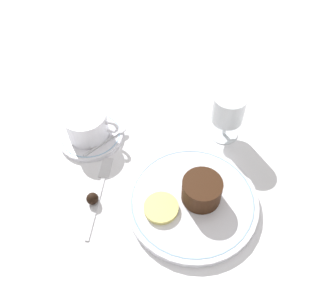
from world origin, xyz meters
TOP-DOWN VIEW (x-y plane):
  - ground_plane at (0.00, 0.00)m, footprint 3.00×3.00m
  - dinner_plate at (-0.02, -0.04)m, footprint 0.25×0.25m
  - saucer at (-0.26, 0.09)m, footprint 0.14×0.14m
  - coffee_cup at (-0.26, 0.09)m, footprint 0.12×0.09m
  - spoon at (-0.21, 0.08)m, footprint 0.08×0.10m
  - wine_glass at (0.03, 0.15)m, footprint 0.07×0.07m
  - fork at (-0.20, -0.04)m, footprint 0.03×0.19m
  - dessert_cake at (-0.00, -0.03)m, footprint 0.07×0.07m
  - pineapple_slice at (-0.07, -0.07)m, footprint 0.06×0.06m
  - chocolate_truffle at (-0.20, -0.07)m, footprint 0.02×0.02m

SIDE VIEW (x-z plane):
  - ground_plane at x=0.00m, z-range 0.00..0.00m
  - fork at x=-0.20m, z-range 0.00..0.01m
  - saucer at x=-0.26m, z-range 0.00..0.01m
  - dinner_plate at x=-0.02m, z-range 0.00..0.02m
  - chocolate_truffle at x=-0.20m, z-range 0.00..0.02m
  - spoon at x=-0.21m, z-range 0.01..0.01m
  - pineapple_slice at x=-0.07m, z-range 0.01..0.02m
  - dessert_cake at x=0.00m, z-range 0.01..0.06m
  - coffee_cup at x=-0.26m, z-range 0.01..0.07m
  - wine_glass at x=0.03m, z-range 0.02..0.13m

